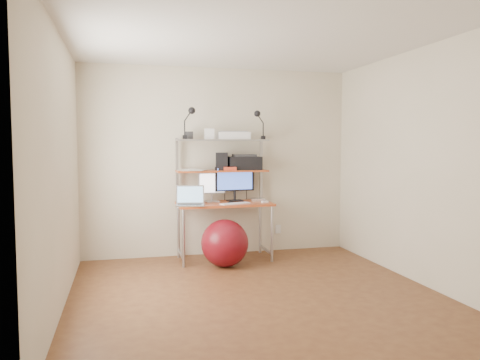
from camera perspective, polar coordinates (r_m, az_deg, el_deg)
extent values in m
plane|color=brown|center=(4.79, 1.86, -13.66)|extent=(3.60, 3.60, 0.00)
plane|color=silver|center=(4.67, 1.94, 16.95)|extent=(3.60, 3.60, 0.00)
plane|color=beige|center=(6.31, -2.64, 2.21)|extent=(3.60, 0.00, 3.60)
plane|color=beige|center=(2.88, 11.88, -0.25)|extent=(3.60, 0.00, 3.60)
plane|color=beige|center=(4.42, -21.16, 1.08)|extent=(0.00, 3.60, 3.60)
plane|color=beige|center=(5.35, 20.77, 1.59)|extent=(0.00, 3.60, 3.60)
cube|color=#C75526|center=(6.00, -1.93, -2.92)|extent=(1.20, 0.60, 0.03)
cylinder|color=#AAA9AE|center=(5.71, -6.90, -7.07)|extent=(0.04, 0.04, 0.71)
cylinder|color=#AAA9AE|center=(6.22, -7.51, -6.15)|extent=(0.04, 0.04, 0.71)
cylinder|color=#AAA9AE|center=(5.96, 3.92, -6.58)|extent=(0.04, 0.04, 0.71)
cylinder|color=#AAA9AE|center=(6.44, 2.48, -5.75)|extent=(0.04, 0.04, 0.71)
cube|color=#AAA9AE|center=(6.13, -7.68, 1.19)|extent=(0.03, 0.04, 0.84)
cube|color=#AAA9AE|center=(6.36, 2.59, 1.33)|extent=(0.03, 0.04, 0.84)
cube|color=#C75526|center=(6.09, -2.20, 1.11)|extent=(1.18, 0.34, 0.02)
cube|color=#AAA9AE|center=(6.08, -2.21, 4.87)|extent=(1.18, 0.34, 0.02)
cube|color=silver|center=(6.62, 4.68, -5.98)|extent=(0.08, 0.01, 0.12)
cube|color=#A5A5AA|center=(6.07, -3.40, -2.62)|extent=(0.18, 0.15, 0.01)
cylinder|color=#A5A5AA|center=(6.09, -3.44, -2.10)|extent=(0.03, 0.03, 0.09)
cube|color=#A5A5AA|center=(6.07, -3.44, -0.36)|extent=(0.37, 0.07, 0.28)
plane|color=white|center=(6.05, -3.41, -0.37)|extent=(0.33, 0.04, 0.33)
cube|color=black|center=(6.15, -0.60, -2.53)|extent=(0.21, 0.17, 0.01)
cylinder|color=black|center=(6.16, -0.65, -1.90)|extent=(0.03, 0.03, 0.12)
cube|color=black|center=(6.14, -0.65, 0.15)|extent=(0.54, 0.09, 0.32)
plane|color=blue|center=(6.12, -0.61, 0.14)|extent=(0.48, 0.05, 0.48)
cube|color=silver|center=(5.73, -6.10, -3.04)|extent=(0.38, 0.29, 0.02)
cube|color=#2D2D2F|center=(5.73, -6.10, -2.93)|extent=(0.31, 0.19, 0.00)
cube|color=silver|center=(5.84, -6.09, -1.72)|extent=(0.35, 0.12, 0.23)
plane|color=#7DA9D1|center=(5.84, -6.09, -1.72)|extent=(0.32, 0.13, 0.30)
cube|color=silver|center=(5.86, -0.59, -2.88)|extent=(0.41, 0.22, 0.01)
cube|color=silver|center=(6.01, 3.05, -2.66)|extent=(0.09, 0.06, 0.02)
cube|color=silver|center=(6.20, 2.23, -2.39)|extent=(0.22, 0.22, 0.03)
cube|color=black|center=(5.91, -1.19, -2.83)|extent=(0.10, 0.14, 0.01)
cube|color=black|center=(6.18, 0.52, 2.07)|extent=(0.43, 0.30, 0.17)
cube|color=#2D2D2F|center=(6.17, 0.52, 3.01)|extent=(0.30, 0.22, 0.03)
cube|color=black|center=(6.11, -2.22, 2.29)|extent=(0.19, 0.19, 0.23)
cube|color=#B8341D|center=(6.02, -1.22, 1.39)|extent=(0.18, 0.13, 0.04)
cube|color=silver|center=(6.14, -0.89, 5.41)|extent=(0.41, 0.27, 0.09)
cube|color=#A5A5AA|center=(6.15, -0.89, 5.92)|extent=(0.35, 0.21, 0.02)
cube|color=silver|center=(6.01, -3.76, 5.62)|extent=(0.12, 0.10, 0.14)
cube|color=#2D2D2F|center=(6.06, -6.21, 5.42)|extent=(0.11, 0.11, 0.10)
cube|color=black|center=(5.89, -6.76, 5.21)|extent=(0.05, 0.06, 0.05)
cylinder|color=black|center=(5.90, -6.77, 6.31)|extent=(0.02, 0.02, 0.18)
sphere|color=black|center=(5.91, -5.90, 8.42)|extent=(0.09, 0.09, 0.09)
cube|color=black|center=(6.16, 2.84, 5.18)|extent=(0.05, 0.06, 0.05)
cylinder|color=black|center=(6.16, 2.84, 6.17)|extent=(0.01, 0.01, 0.17)
sphere|color=black|center=(6.14, 2.11, 8.09)|extent=(0.08, 0.08, 0.08)
sphere|color=maroon|center=(5.72, -1.87, -7.70)|extent=(0.58, 0.58, 0.58)
cube|color=white|center=(6.03, -6.25, 1.18)|extent=(0.30, 0.34, 0.00)
cube|color=white|center=(5.98, -5.30, 1.21)|extent=(0.30, 0.34, 0.00)
cube|color=white|center=(6.06, -5.67, 1.29)|extent=(0.26, 0.31, 0.00)
cube|color=white|center=(6.02, -5.88, 1.32)|extent=(0.28, 0.33, 0.00)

